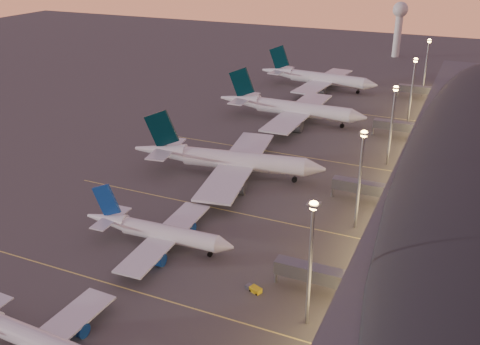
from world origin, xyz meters
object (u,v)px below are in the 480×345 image
at_px(airliner_wide_mid, 291,108).
at_px(airliner_wide_far, 317,78).
at_px(airliner_wide_near, 227,160).
at_px(radar_tower, 399,20).
at_px(airliner_narrow_south, 31,338).
at_px(baggage_tug_c, 254,289).
at_px(airliner_narrow_north, 158,232).

height_order(airliner_wide_mid, airliner_wide_far, airliner_wide_mid).
height_order(airliner_wide_near, radar_tower, radar_tower).
distance_m(airliner_wide_near, airliner_wide_far, 111.69).
bearing_deg(airliner_wide_far, airliner_narrow_south, -82.53).
bearing_deg(airliner_wide_near, airliner_wide_far, 83.25).
height_order(airliner_wide_far, baggage_tug_c, airliner_wide_far).
xyz_separation_m(airliner_narrow_south, airliner_wide_mid, (-2.33, 142.32, 1.63)).
distance_m(airliner_narrow_south, airliner_narrow_north, 39.92).
distance_m(airliner_narrow_south, radar_tower, 288.41).
distance_m(airliner_wide_near, radar_tower, 205.03).
xyz_separation_m(airliner_narrow_north, airliner_wide_far, (-7.56, 155.50, 1.30)).
bearing_deg(baggage_tug_c, airliner_wide_mid, 126.21).
xyz_separation_m(airliner_wide_far, radar_tower, (22.22, 92.00, 16.99)).
bearing_deg(airliner_wide_mid, airliner_narrow_north, -87.63).
relative_size(airliner_narrow_south, baggage_tug_c, 9.41).
bearing_deg(airliner_wide_far, airliner_narrow_north, -81.84).
bearing_deg(radar_tower, airliner_narrow_south, -93.01).
xyz_separation_m(airliner_wide_near, airliner_wide_mid, (-0.05, 58.49, 0.08)).
relative_size(airliner_wide_far, baggage_tug_c, 15.15).
relative_size(airliner_wide_mid, baggage_tug_c, 15.59).
xyz_separation_m(airliner_narrow_north, baggage_tug_c, (27.71, -7.33, -3.09)).
xyz_separation_m(airliner_narrow_north, radar_tower, (14.65, 247.51, 18.28)).
distance_m(airliner_wide_mid, radar_tower, 147.11).
distance_m(airliner_wide_far, radar_tower, 96.16).
xyz_separation_m(airliner_wide_mid, radar_tower, (17.43, 145.10, 16.83)).
bearing_deg(airliner_narrow_north, airliner_wide_far, 90.08).
bearing_deg(airliner_narrow_south, airliner_wide_far, 94.05).
bearing_deg(airliner_narrow_south, baggage_tug_c, 51.14).
bearing_deg(airliner_wide_near, airliner_narrow_south, -97.67).
distance_m(airliner_narrow_north, radar_tower, 248.62).
relative_size(airliner_narrow_south, airliner_wide_far, 0.62).
xyz_separation_m(airliner_narrow_north, airliner_wide_mid, (-2.77, 102.41, 1.45)).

